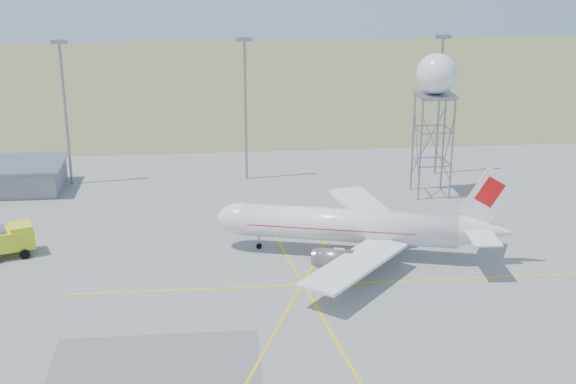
{
  "coord_description": "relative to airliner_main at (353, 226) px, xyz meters",
  "views": [
    {
      "loc": [
        -14.22,
        -45.0,
        36.66
      ],
      "look_at": [
        -6.36,
        40.0,
        6.85
      ],
      "focal_mm": 50.0,
      "sensor_mm": 36.0,
      "label": 1
    }
  ],
  "objects": [
    {
      "name": "grass_strip",
      "position": [
        -0.76,
        102.61,
        -3.43
      ],
      "size": [
        400.0,
        120.0,
        0.03
      ],
      "primitive_type": "cube",
      "color": "#5E6B3B",
      "rests_on": "ground"
    },
    {
      "name": "mast_a",
      "position": [
        -35.76,
        28.61,
        8.63
      ],
      "size": [
        2.2,
        0.5,
        20.5
      ],
      "color": "gray",
      "rests_on": "ground"
    },
    {
      "name": "mast_b",
      "position": [
        -10.76,
        28.61,
        8.63
      ],
      "size": [
        2.2,
        0.5,
        20.5
      ],
      "color": "gray",
      "rests_on": "ground"
    },
    {
      "name": "mast_c",
      "position": [
        17.24,
        28.61,
        8.63
      ],
      "size": [
        2.2,
        0.5,
        20.5
      ],
      "color": "gray",
      "rests_on": "ground"
    },
    {
      "name": "airliner_main",
      "position": [
        0.0,
        0.0,
        0.0
      ],
      "size": [
        32.67,
        31.09,
        11.23
      ],
      "rotation": [
        0.0,
        0.0,
        2.89
      ],
      "color": "white",
      "rests_on": "ground"
    },
    {
      "name": "radar_tower",
      "position": [
        14.03,
        19.57,
        7.44
      ],
      "size": [
        5.36,
        5.36,
        19.39
      ],
      "color": "gray",
      "rests_on": "ground"
    }
  ]
}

